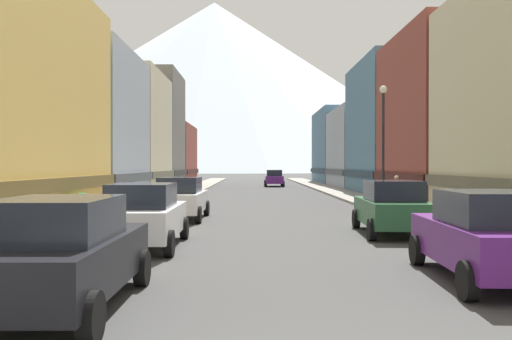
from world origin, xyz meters
TOP-DOWN VIEW (x-y plane):
  - sidewalk_left at (-6.25, 35.00)m, footprint 2.50×100.00m
  - sidewalk_right at (6.25, 35.00)m, footprint 2.50×100.00m
  - storefront_left_2 at (-11.01, 26.63)m, footprint 7.31×9.50m
  - storefront_left_3 at (-11.94, 36.53)m, footprint 9.18×9.78m
  - storefront_left_4 at (-11.71, 46.07)m, footprint 8.71×8.66m
  - storefront_left_5 at (-10.86, 56.61)m, footprint 7.02×11.28m
  - storefront_right_2 at (12.19, 26.67)m, footprint 9.69×10.30m
  - storefront_right_3 at (11.34, 37.96)m, footprint 7.98×11.63m
  - storefront_right_4 at (10.55, 50.27)m, footprint 6.40×12.02m
  - storefront_right_5 at (11.32, 63.60)m, footprint 7.94×13.77m
  - car_left_0 at (-3.80, 4.32)m, footprint 2.08×4.41m
  - car_left_1 at (-3.80, 10.78)m, footprint 2.10×4.42m
  - car_left_2 at (-3.80, 18.54)m, footprint 2.12×4.43m
  - car_right_0 at (3.80, 6.39)m, footprint 2.25×4.48m
  - car_right_1 at (3.80, 13.58)m, footprint 2.25×4.48m
  - car_driving_0 at (1.60, 53.83)m, footprint 2.06×4.40m
  - potted_plant_0 at (-7.00, 15.56)m, footprint 0.75×0.75m
  - potted_plant_2 at (7.00, 14.73)m, footprint 0.59×0.59m
  - pedestrian_0 at (6.25, 22.11)m, footprint 0.36×0.36m
  - streetlamp_right at (5.35, 21.10)m, footprint 0.36×0.36m
  - mountain_backdrop at (-19.00, 260.00)m, footprint 237.47×237.47m

SIDE VIEW (x-z plane):
  - sidewalk_left at x=-6.25m, z-range 0.00..0.15m
  - sidewalk_right at x=6.25m, z-range 0.00..0.15m
  - potted_plant_2 at x=7.00m, z-range 0.18..1.13m
  - potted_plant_0 at x=-7.00m, z-range 0.23..1.36m
  - car_left_0 at x=-3.80m, z-range 0.01..1.79m
  - car_left_1 at x=-3.80m, z-range 0.01..1.79m
  - car_left_2 at x=-3.80m, z-range 0.01..1.79m
  - car_right_0 at x=3.80m, z-range 0.01..1.79m
  - car_right_1 at x=3.80m, z-range 0.01..1.79m
  - car_driving_0 at x=1.60m, z-range 0.01..1.79m
  - pedestrian_0 at x=6.25m, z-range 0.09..1.71m
  - storefront_left_5 at x=-10.86m, z-range -0.13..6.64m
  - storefront_right_4 at x=10.55m, z-range -0.15..7.80m
  - streetlamp_right at x=5.35m, z-range 1.06..6.92m
  - storefront_left_2 at x=-11.01m, z-range -0.16..8.59m
  - storefront_right_5 at x=11.32m, z-range -0.16..8.97m
  - storefront_left_3 at x=-11.94m, z-range -0.16..9.05m
  - storefront_right_2 at x=12.19m, z-range -0.17..9.66m
  - storefront_right_3 at x=11.34m, z-range -0.17..10.17m
  - storefront_left_4 at x=-11.71m, z-range -0.17..10.67m
  - mountain_backdrop at x=-19.00m, z-range 0.00..81.64m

